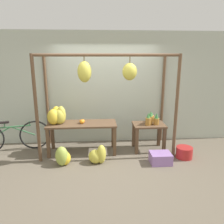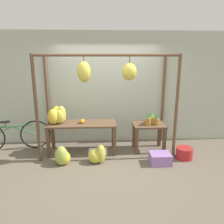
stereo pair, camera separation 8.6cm
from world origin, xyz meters
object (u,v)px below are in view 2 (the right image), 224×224
at_px(banana_pile_on_table, 58,116).
at_px(banana_pile_ground_right, 97,155).
at_px(blue_bucket, 184,153).
at_px(banana_pile_ground_left, 62,156).
at_px(parked_bicycle, 13,136).
at_px(pineapple_cluster, 151,119).
at_px(fruit_crate_white, 160,158).
at_px(orange_pile, 82,121).

xyz_separation_m(banana_pile_on_table, banana_pile_ground_right, (0.89, -0.60, -0.72)).
bearing_deg(banana_pile_on_table, blue_bucket, -9.80).
bearing_deg(banana_pile_ground_left, parked_bicycle, 148.71).
relative_size(banana_pile_on_table, pineapple_cluster, 1.32).
xyz_separation_m(pineapple_cluster, blue_bucket, (0.65, -0.51, -0.64)).
height_order(fruit_crate_white, parked_bicycle, parked_bicycle).
relative_size(orange_pile, banana_pile_ground_right, 0.31).
distance_m(pineapple_cluster, fruit_crate_white, 0.97).
xyz_separation_m(banana_pile_on_table, pineapple_cluster, (2.16, 0.02, -0.13)).
distance_m(orange_pile, fruit_crate_white, 1.90).
bearing_deg(fruit_crate_white, pineapple_cluster, 93.99).
distance_m(banana_pile_on_table, blue_bucket, 2.95).
distance_m(banana_pile_ground_right, fruit_crate_white, 1.32).
distance_m(pineapple_cluster, banana_pile_ground_right, 1.53).
relative_size(banana_pile_ground_right, blue_bucket, 1.24).
xyz_separation_m(orange_pile, parked_bicycle, (-1.66, 0.18, -0.39)).
height_order(orange_pile, blue_bucket, orange_pile).
xyz_separation_m(pineapple_cluster, banana_pile_ground_left, (-2.00, -0.65, -0.59)).
relative_size(banana_pile_ground_left, banana_pile_ground_right, 0.93).
height_order(banana_pile_on_table, orange_pile, banana_pile_on_table).
bearing_deg(parked_bicycle, orange_pile, -6.25).
relative_size(banana_pile_on_table, parked_bicycle, 0.30).
bearing_deg(orange_pile, banana_pile_ground_left, -122.88).
bearing_deg(pineapple_cluster, orange_pile, -178.04).
xyz_separation_m(banana_pile_ground_right, fruit_crate_white, (1.32, -0.09, -0.06)).
bearing_deg(orange_pile, banana_pile_ground_right, -58.67).
height_order(orange_pile, parked_bicycle, orange_pile).
xyz_separation_m(blue_bucket, parked_bicycle, (-3.93, 0.63, 0.24)).
relative_size(banana_pile_ground_right, fruit_crate_white, 1.03).
xyz_separation_m(fruit_crate_white, blue_bucket, (0.60, 0.21, 0.01)).
distance_m(fruit_crate_white, blue_bucket, 0.64).
bearing_deg(fruit_crate_white, banana_pile_ground_right, 176.01).
relative_size(banana_pile_on_table, fruit_crate_white, 1.18).
bearing_deg(pineapple_cluster, banana_pile_on_table, -179.45).
bearing_deg(pineapple_cluster, parked_bicycle, 177.78).
xyz_separation_m(pineapple_cluster, banana_pile_ground_right, (-1.27, -0.62, -0.59)).
bearing_deg(parked_bicycle, banana_pile_on_table, -7.49).
bearing_deg(banana_pile_ground_left, banana_pile_on_table, 103.87).
xyz_separation_m(banana_pile_ground_left, parked_bicycle, (-1.28, 0.78, 0.19)).
bearing_deg(pineapple_cluster, banana_pile_ground_right, -153.83).
bearing_deg(banana_pile_ground_right, blue_bucket, 3.54).
bearing_deg(fruit_crate_white, parked_bicycle, 165.79).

